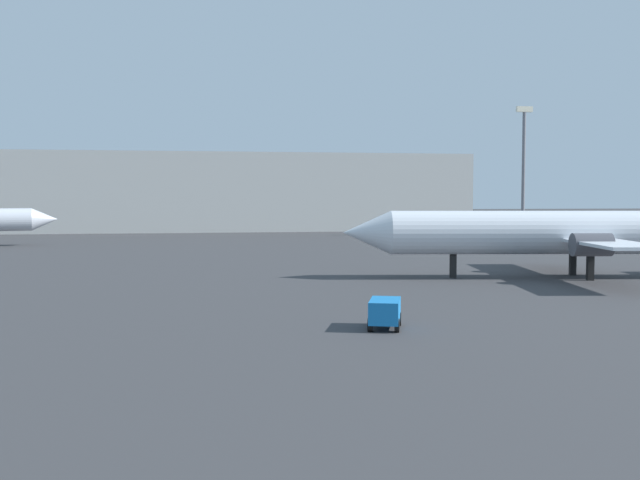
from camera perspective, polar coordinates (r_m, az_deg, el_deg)
The scene contains 4 objects.
airplane_on_taxiway at distance 56.55m, azimuth 18.40°, elevation 0.54°, with size 32.01×20.64×10.01m.
baggage_cart at distance 33.53m, azimuth 4.97°, elevation -5.46°, with size 2.02×2.69×1.30m.
light_mast_right at distance 112.63m, azimuth 15.26°, elevation 5.69°, with size 2.40×0.50×18.73m.
terminal_building at distance 131.99m, azimuth -9.12°, elevation 3.60°, with size 90.25×25.08×12.86m, color #B7B7B2.
Camera 1 is at (-0.36, -7.12, 5.93)m, focal length 41.98 mm.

